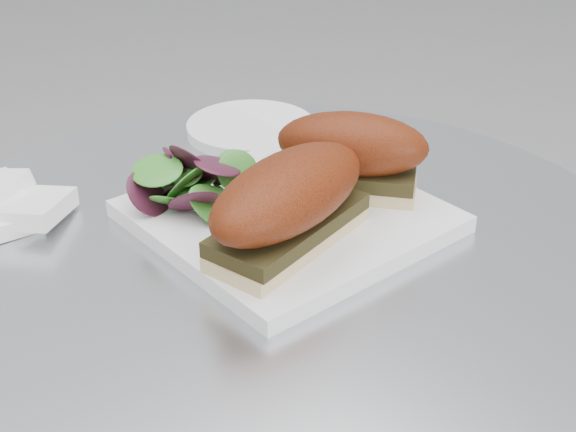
% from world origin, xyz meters
% --- Properties ---
extents(plate, '(0.25, 0.25, 0.02)m').
position_xyz_m(plate, '(0.04, 0.03, 0.74)').
color(plate, white).
rests_on(plate, table).
extents(sandwich_left, '(0.19, 0.13, 0.08)m').
position_xyz_m(sandwich_left, '(0.00, -0.02, 0.79)').
color(sandwich_left, '#D6B386').
rests_on(sandwich_left, plate).
extents(sandwich_right, '(0.14, 0.15, 0.08)m').
position_xyz_m(sandwich_right, '(0.11, 0.02, 0.79)').
color(sandwich_right, '#D6B386').
rests_on(sandwich_right, plate).
extents(salad, '(0.12, 0.12, 0.05)m').
position_xyz_m(salad, '(-0.01, 0.10, 0.77)').
color(salad, green).
rests_on(salad, plate).
extents(napkin, '(0.16, 0.16, 0.02)m').
position_xyz_m(napkin, '(-0.17, 0.19, 0.74)').
color(napkin, white).
rests_on(napkin, table).
extents(saucer, '(0.15, 0.15, 0.01)m').
position_xyz_m(saucer, '(0.14, 0.22, 0.74)').
color(saucer, white).
rests_on(saucer, table).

